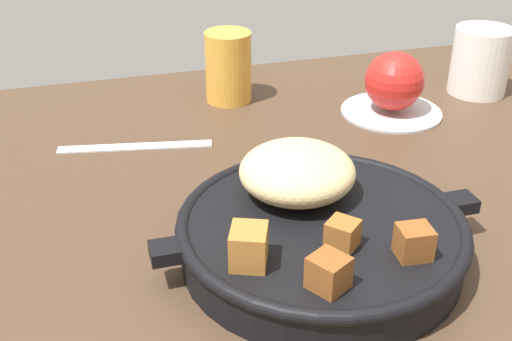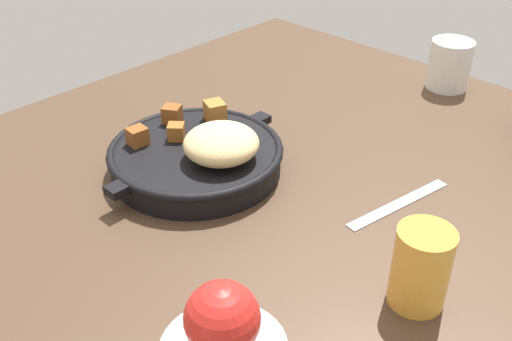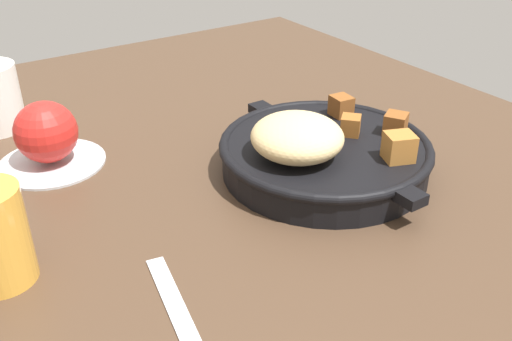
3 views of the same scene
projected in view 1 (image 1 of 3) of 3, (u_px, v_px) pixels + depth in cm
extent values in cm
cube|color=#473323|center=(307.00, 231.00, 62.74)|extent=(117.50, 85.14, 2.40)
cylinder|color=black|center=(321.00, 239.00, 56.25)|extent=(24.01, 24.01, 3.77)
torus|color=black|center=(322.00, 223.00, 55.48)|extent=(24.73, 24.73, 1.20)
cube|color=black|center=(460.00, 203.00, 58.84)|extent=(2.64, 2.40, 1.20)
cube|color=black|center=(166.00, 252.00, 52.39)|extent=(2.64, 2.40, 1.20)
ellipsoid|color=#DBBC7F|center=(297.00, 172.00, 58.01)|extent=(10.32, 10.17, 4.60)
cube|color=#935623|center=(342.00, 234.00, 51.55)|extent=(3.17, 3.17, 2.28)
cube|color=brown|center=(414.00, 242.00, 50.39)|extent=(2.75, 2.53, 2.56)
cube|color=brown|center=(329.00, 273.00, 47.06)|extent=(3.43, 3.47, 2.58)
cube|color=#A86B2D|center=(249.00, 247.00, 49.45)|extent=(3.67, 3.84, 3.04)
cylinder|color=#B7BABF|center=(391.00, 111.00, 83.88)|extent=(12.76, 12.76, 0.60)
sphere|color=red|center=(394.00, 81.00, 81.94)|extent=(7.39, 7.39, 7.39)
cube|color=silver|center=(135.00, 146.00, 75.38)|extent=(17.50, 4.76, 0.36)
cylinder|color=gold|center=(229.00, 67.00, 85.58)|extent=(6.06, 6.06, 9.19)
cylinder|color=silver|center=(480.00, 61.00, 87.94)|extent=(7.63, 7.63, 8.89)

